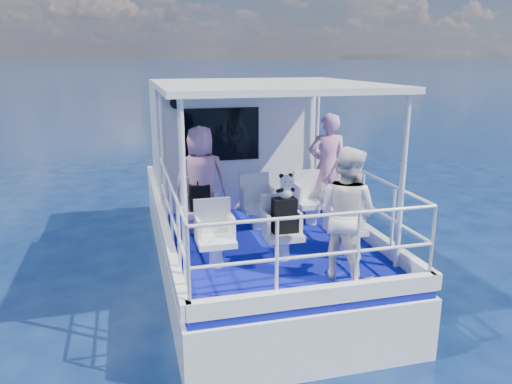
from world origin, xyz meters
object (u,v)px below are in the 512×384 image
at_px(passenger_stbd_aft, 346,214).
at_px(passenger_port_fwd, 201,180).
at_px(backpack_center, 284,215).
at_px(panda, 286,186).

bearing_deg(passenger_stbd_aft, passenger_port_fwd, -0.75).
distance_m(backpack_center, panda, 0.40).
bearing_deg(panda, passenger_port_fwd, 123.10).
relative_size(backpack_center, panda, 1.42).
distance_m(passenger_port_fwd, passenger_stbd_aft, 2.53).
distance_m(passenger_stbd_aft, panda, 0.91).
relative_size(passenger_port_fwd, backpack_center, 3.53).
height_order(passenger_stbd_aft, panda, passenger_stbd_aft).
bearing_deg(passenger_stbd_aft, panda, 1.59).
xyz_separation_m(passenger_stbd_aft, panda, (-0.53, 0.71, 0.20)).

